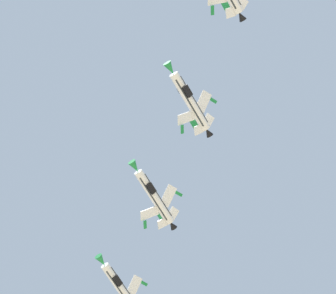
% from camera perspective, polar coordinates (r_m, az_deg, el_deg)
% --- Properties ---
extents(fighter_jet_left_wing, '(12.42, 12.26, 7.22)m').
position_cam_1_polar(fighter_jet_left_wing, '(139.87, 1.57, 3.45)').
color(fighter_jet_left_wing, silver).
extents(fighter_jet_right_wing, '(12.42, 12.13, 6.53)m').
position_cam_1_polar(fighter_jet_right_wing, '(145.85, -1.08, -3.63)').
color(fighter_jet_right_wing, silver).
extents(fighter_jet_left_outer, '(12.42, 12.22, 7.06)m').
position_cam_1_polar(fighter_jet_left_outer, '(153.93, -3.57, -10.30)').
color(fighter_jet_left_outer, silver).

